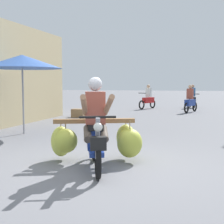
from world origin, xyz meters
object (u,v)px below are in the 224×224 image
at_px(motorbike_distant_ahead_left, 192,98).
at_px(motorbike_distant_ahead_right, 190,101).
at_px(produce_crate, 79,113).
at_px(motorbike_main_loaded, 97,136).
at_px(motorbike_distant_far_ahead, 148,99).
at_px(market_umbrella_near_shop, 22,62).

bearing_deg(motorbike_distant_ahead_left, motorbike_distant_ahead_right, -89.66).
bearing_deg(produce_crate, motorbike_main_loaded, -65.50).
relative_size(motorbike_distant_ahead_left, motorbike_distant_ahead_right, 1.03).
distance_m(motorbike_distant_ahead_left, produce_crate, 8.32).
distance_m(motorbike_distant_ahead_left, motorbike_distant_ahead_right, 3.24).
xyz_separation_m(motorbike_main_loaded, motorbike_distant_far_ahead, (-1.26, 12.84, 0.06)).
bearing_deg(market_umbrella_near_shop, motorbike_distant_ahead_right, 62.41).
bearing_deg(motorbike_main_loaded, market_umbrella_near_shop, 139.51).
bearing_deg(motorbike_distant_ahead_right, market_umbrella_near_shop, -117.59).
height_order(motorbike_distant_ahead_left, motorbike_distant_ahead_right, same).
xyz_separation_m(motorbike_distant_ahead_left, market_umbrella_near_shop, (-4.37, -11.65, 1.53)).
xyz_separation_m(motorbike_main_loaded, motorbike_distant_ahead_right, (1.19, 11.13, 0.06)).
bearing_deg(motorbike_distant_ahead_right, motorbike_distant_ahead_left, 90.34).
relative_size(market_umbrella_near_shop, produce_crate, 4.10).
bearing_deg(motorbike_distant_far_ahead, produce_crate, -111.47).
xyz_separation_m(motorbike_distant_far_ahead, produce_crate, (-2.13, -5.41, -0.39)).
bearing_deg(produce_crate, motorbike_distant_ahead_left, 56.69).
relative_size(motorbike_main_loaded, motorbike_distant_ahead_right, 1.27).
distance_m(motorbike_distant_far_ahead, produce_crate, 5.83).
relative_size(motorbike_distant_far_ahead, market_umbrella_near_shop, 0.65).
distance_m(motorbike_main_loaded, motorbike_distant_far_ahead, 12.91).
height_order(motorbike_distant_ahead_left, market_umbrella_near_shop, market_umbrella_near_shop).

